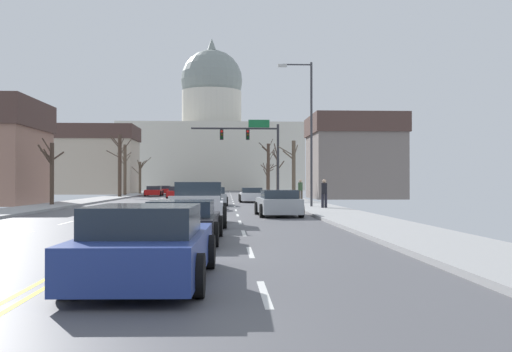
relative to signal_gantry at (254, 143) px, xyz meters
name	(u,v)px	position (x,y,z in m)	size (l,w,h in m)	color
ground	(180,208)	(-5.43, -15.58, -5.16)	(20.00, 180.00, 0.20)	#515156
signal_gantry	(254,143)	(0.00, 0.00, 0.00)	(7.91, 0.41, 7.11)	#28282D
street_lamp_right	(307,122)	(2.53, -16.97, 0.14)	(2.15, 0.24, 8.91)	#333338
capitol_building	(212,141)	(-5.43, 67.52, 4.77)	(35.56, 18.77, 30.77)	beige
sedan_near_00	(251,195)	(-0.43, -4.82, -4.62)	(2.05, 4.67, 1.18)	silver
sedan_near_01	(213,197)	(-3.43, -11.62, -4.58)	(2.13, 4.55, 1.28)	#9EA3A8
sedan_near_02	(203,200)	(-3.88, -17.84, -4.61)	(1.95, 4.28, 1.21)	black
sedan_near_03	(278,204)	(0.02, -24.90, -4.58)	(2.16, 4.50, 1.26)	#9EA3A8
pickup_truck_near_04	(198,206)	(-3.57, -30.75, -4.46)	(2.19, 5.42, 1.64)	silver
sedan_near_05	(183,222)	(-3.69, -37.08, -4.64)	(2.20, 4.68, 1.14)	black
sedan_near_06	(147,246)	(-3.79, -43.77, -4.59)	(2.19, 4.73, 1.27)	navy
sedan_oncoming_00	(178,193)	(-7.43, 7.38, -4.63)	(2.06, 4.37, 1.19)	#B71414
sedan_oncoming_01	(154,191)	(-10.87, 16.29, -4.63)	(2.03, 4.57, 1.16)	#B71414
sedan_oncoming_02	(164,190)	(-10.64, 25.40, -4.65)	(2.03, 4.30, 1.13)	#B71414
flank_building_01	(94,160)	(-20.47, 28.39, -0.51)	(11.63, 8.71, 9.22)	#B2A38E
flank_building_02	(354,157)	(10.28, 5.45, -1.01)	(8.86, 9.12, 8.23)	slate
bare_tree_00	(293,168)	(3.16, -3.61, -2.40)	(1.82, 2.16, 4.98)	brown
bare_tree_01	(120,164)	(-13.46, 8.45, -1.67)	(2.64, 1.92, 6.37)	#423328
bare_tree_02	(278,172)	(2.80, 7.86, -2.53)	(1.39, 1.59, 5.53)	#423328
bare_tree_03	(125,169)	(-14.19, 16.05, -2.04)	(1.69, 1.79, 5.82)	brown
bare_tree_04	(268,167)	(2.91, 22.95, -1.68)	(2.20, 1.97, 6.94)	#423328
bare_tree_05	(140,176)	(-13.46, 23.26, -2.75)	(2.46, 2.59, 4.64)	brown
bare_tree_06	(267,175)	(3.49, 33.11, -2.59)	(2.51, 1.59, 4.25)	#423328
bare_tree_07	(51,170)	(-14.17, -13.13, -2.71)	(1.37, 2.50, 4.38)	#423328
pedestrian_00	(300,190)	(3.01, -9.49, -4.11)	(0.35, 0.34, 1.68)	#4C4238
pedestrian_01	(324,192)	(3.22, -19.06, -4.12)	(0.35, 0.34, 1.66)	black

